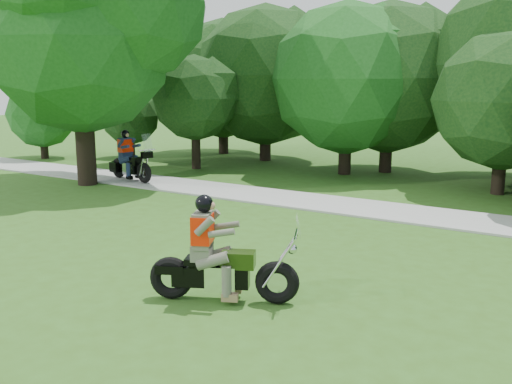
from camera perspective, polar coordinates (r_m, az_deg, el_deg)
The scene contains 5 objects.
ground at distance 9.84m, azimuth -3.50°, elevation -10.98°, with size 100.00×100.00×0.00m, color #325819.
walkway at distance 16.71m, azimuth 12.60°, elevation -1.81°, with size 60.00×2.20×0.06m, color #999994.
big_tree_west at distance 21.41m, azimuth -16.69°, elevation 16.22°, with size 8.64×6.56×9.96m.
chopper_motorcycle at distance 9.69m, azimuth -4.02°, elevation -7.05°, with size 2.47×1.46×1.84m.
touring_motorcycle at distance 21.52m, azimuth -12.64°, elevation 2.95°, with size 2.40×1.07×1.84m.
Camera 1 is at (5.31, -7.41, 3.71)m, focal length 40.00 mm.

